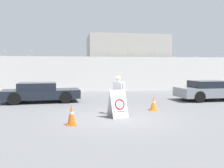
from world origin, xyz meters
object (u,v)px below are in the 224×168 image
at_px(barricade_sign, 118,104).
at_px(traffic_cone_near, 72,115).
at_px(parked_car_far_side, 211,90).
at_px(security_guard, 118,93).
at_px(parked_car_front_coupe, 40,92).
at_px(traffic_cone_mid, 154,103).

xyz_separation_m(barricade_sign, traffic_cone_near, (-1.89, -1.08, -0.19)).
bearing_deg(barricade_sign, parked_car_far_side, 16.04).
relative_size(security_guard, traffic_cone_near, 2.21).
bearing_deg(parked_car_front_coupe, security_guard, -54.62).
distance_m(security_guard, parked_car_front_coupe, 5.97).
bearing_deg(barricade_sign, parked_car_front_coupe, 109.34).
relative_size(security_guard, traffic_cone_mid, 2.45).
height_order(barricade_sign, traffic_cone_near, barricade_sign).
bearing_deg(parked_car_front_coupe, traffic_cone_near, -78.41).
bearing_deg(parked_car_far_side, traffic_cone_mid, -149.89).
bearing_deg(traffic_cone_mid, security_guard, -157.18).
xyz_separation_m(traffic_cone_mid, parked_car_front_coupe, (-5.74, 3.75, 0.26)).
height_order(traffic_cone_mid, parked_car_far_side, parked_car_far_side).
height_order(traffic_cone_near, parked_car_front_coupe, parked_car_front_coupe).
bearing_deg(security_guard, traffic_cone_near, 78.12).
relative_size(barricade_sign, traffic_cone_near, 1.48).
relative_size(traffic_cone_near, traffic_cone_mid, 1.11).
distance_m(barricade_sign, security_guard, 0.70).
distance_m(traffic_cone_near, traffic_cone_mid, 4.60).
xyz_separation_m(security_guard, traffic_cone_near, (-2.01, -1.66, -0.56)).
height_order(traffic_cone_mid, parked_car_front_coupe, parked_car_front_coupe).
bearing_deg(security_guard, traffic_cone_mid, -118.64).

